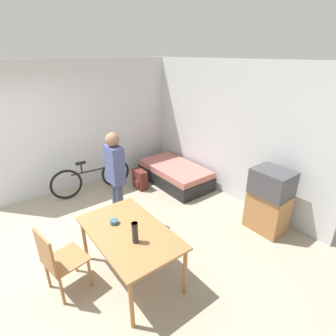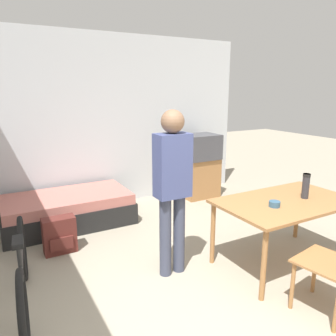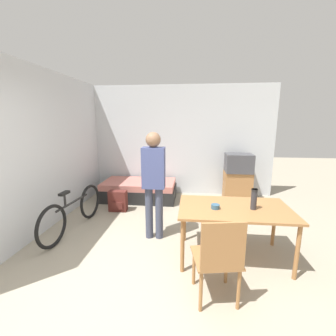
{
  "view_description": "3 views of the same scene",
  "coord_description": "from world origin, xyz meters",
  "px_view_note": "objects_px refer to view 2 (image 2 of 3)",
  "views": [
    {
      "loc": [
        3.51,
        -0.41,
        2.8
      ],
      "look_at": [
        0.35,
        2.01,
        1.04
      ],
      "focal_mm": 28.0,
      "sensor_mm": 36.0,
      "label": 1
    },
    {
      "loc": [
        -1.61,
        -1.4,
        1.86
      ],
      "look_at": [
        0.32,
        2.08,
        0.9
      ],
      "focal_mm": 35.0,
      "sensor_mm": 36.0,
      "label": 2
    },
    {
      "loc": [
        0.48,
        -2.01,
        1.83
      ],
      "look_at": [
        0.07,
        1.88,
        1.01
      ],
      "focal_mm": 24.0,
      "sensor_mm": 36.0,
      "label": 3
    }
  ],
  "objects_px": {
    "tv": "(200,165)",
    "person_standing": "(172,182)",
    "backpack": "(60,235)",
    "daybed": "(68,210)",
    "mate_bowl": "(275,204)",
    "dining_table": "(286,207)",
    "thermos_flask": "(306,185)",
    "bicycle": "(23,274)"
  },
  "relations": [
    {
      "from": "dining_table",
      "to": "mate_bowl",
      "type": "relative_size",
      "value": 13.07
    },
    {
      "from": "tv",
      "to": "person_standing",
      "type": "xyz_separation_m",
      "value": [
        -1.65,
        -1.92,
        0.41
      ]
    },
    {
      "from": "backpack",
      "to": "bicycle",
      "type": "bearing_deg",
      "value": -117.39
    },
    {
      "from": "bicycle",
      "to": "mate_bowl",
      "type": "relative_size",
      "value": 15.46
    },
    {
      "from": "daybed",
      "to": "dining_table",
      "type": "bearing_deg",
      "value": -50.66
    },
    {
      "from": "person_standing",
      "to": "mate_bowl",
      "type": "distance_m",
      "value": 1.04
    },
    {
      "from": "backpack",
      "to": "person_standing",
      "type": "bearing_deg",
      "value": -47.12
    },
    {
      "from": "daybed",
      "to": "backpack",
      "type": "relative_size",
      "value": 4.05
    },
    {
      "from": "bicycle",
      "to": "daybed",
      "type": "bearing_deg",
      "value": 66.52
    },
    {
      "from": "bicycle",
      "to": "mate_bowl",
      "type": "height_order",
      "value": "mate_bowl"
    },
    {
      "from": "tv",
      "to": "dining_table",
      "type": "distance_m",
      "value": 2.39
    },
    {
      "from": "person_standing",
      "to": "backpack",
      "type": "bearing_deg",
      "value": 132.88
    },
    {
      "from": "dining_table",
      "to": "tv",
      "type": "bearing_deg",
      "value": 77.85
    },
    {
      "from": "dining_table",
      "to": "backpack",
      "type": "height_order",
      "value": "dining_table"
    },
    {
      "from": "daybed",
      "to": "mate_bowl",
      "type": "height_order",
      "value": "mate_bowl"
    },
    {
      "from": "tv",
      "to": "person_standing",
      "type": "height_order",
      "value": "person_standing"
    },
    {
      "from": "daybed",
      "to": "dining_table",
      "type": "xyz_separation_m",
      "value": [
        1.81,
        -2.21,
        0.44
      ]
    },
    {
      "from": "daybed",
      "to": "tv",
      "type": "height_order",
      "value": "tv"
    },
    {
      "from": "mate_bowl",
      "to": "backpack",
      "type": "xyz_separation_m",
      "value": [
        -1.82,
        1.49,
        -0.54
      ]
    },
    {
      "from": "thermos_flask",
      "to": "mate_bowl",
      "type": "bearing_deg",
      "value": -176.01
    },
    {
      "from": "tv",
      "to": "backpack",
      "type": "relative_size",
      "value": 2.58
    },
    {
      "from": "mate_bowl",
      "to": "dining_table",
      "type": "bearing_deg",
      "value": 16.11
    },
    {
      "from": "person_standing",
      "to": "mate_bowl",
      "type": "xyz_separation_m",
      "value": [
        0.89,
        -0.49,
        -0.23
      ]
    },
    {
      "from": "daybed",
      "to": "tv",
      "type": "bearing_deg",
      "value": 3.2
    },
    {
      "from": "daybed",
      "to": "thermos_flask",
      "type": "relative_size",
      "value": 6.41
    },
    {
      "from": "bicycle",
      "to": "tv",
      "type": "bearing_deg",
      "value": 30.86
    },
    {
      "from": "person_standing",
      "to": "backpack",
      "type": "relative_size",
      "value": 3.93
    },
    {
      "from": "backpack",
      "to": "dining_table",
      "type": "bearing_deg",
      "value": -34.38
    },
    {
      "from": "thermos_flask",
      "to": "backpack",
      "type": "distance_m",
      "value": 2.81
    },
    {
      "from": "dining_table",
      "to": "mate_bowl",
      "type": "bearing_deg",
      "value": -163.89
    },
    {
      "from": "backpack",
      "to": "daybed",
      "type": "bearing_deg",
      "value": 71.32
    },
    {
      "from": "tv",
      "to": "bicycle",
      "type": "relative_size",
      "value": 0.65
    },
    {
      "from": "dining_table",
      "to": "backpack",
      "type": "relative_size",
      "value": 3.38
    },
    {
      "from": "tv",
      "to": "dining_table",
      "type": "xyz_separation_m",
      "value": [
        -0.5,
        -2.34,
        0.09
      ]
    },
    {
      "from": "daybed",
      "to": "tv",
      "type": "xyz_separation_m",
      "value": [
        2.31,
        0.13,
        0.35
      ]
    },
    {
      "from": "tv",
      "to": "mate_bowl",
      "type": "height_order",
      "value": "tv"
    },
    {
      "from": "tv",
      "to": "thermos_flask",
      "type": "relative_size",
      "value": 4.09
    },
    {
      "from": "tv",
      "to": "person_standing",
      "type": "bearing_deg",
      "value": -130.61
    },
    {
      "from": "person_standing",
      "to": "backpack",
      "type": "xyz_separation_m",
      "value": [
        -0.93,
        1.0,
        -0.77
      ]
    },
    {
      "from": "person_standing",
      "to": "thermos_flask",
      "type": "height_order",
      "value": "person_standing"
    },
    {
      "from": "mate_bowl",
      "to": "backpack",
      "type": "height_order",
      "value": "mate_bowl"
    },
    {
      "from": "person_standing",
      "to": "dining_table",
      "type": "bearing_deg",
      "value": -20.01
    }
  ]
}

